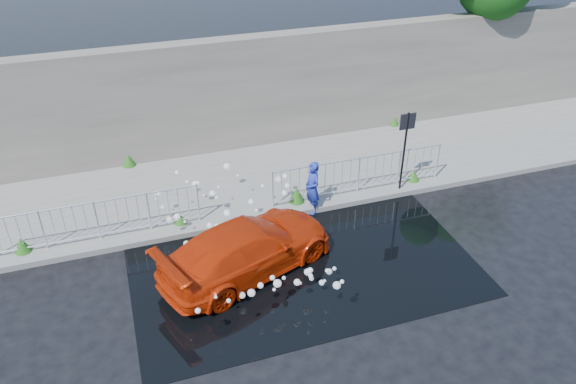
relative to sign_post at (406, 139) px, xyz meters
The scene contains 12 objects.
ground 5.50m from the sign_post, 143.57° to the right, with size 90.00×90.00×0.00m, color black.
pavement 4.90m from the sign_post, 155.66° to the left, with size 30.00×4.00×0.15m, color slate.
curb 4.51m from the sign_post, behind, with size 30.00×0.25×0.16m, color slate.
retaining_wall 5.87m from the sign_post, 135.69° to the left, with size 30.00×0.60×3.50m, color #5D594F.
puddle 4.59m from the sign_post, 150.42° to the right, with size 8.00×5.00×0.01m, color black.
sign_post is the anchor object (origin of this frame).
railing_left 8.26m from the sign_post, behind, with size 5.05×0.05×1.10m.
railing_right 1.57m from the sign_post, 168.23° to the left, with size 5.05×0.05×1.10m.
weeds 4.86m from the sign_post, 162.88° to the left, with size 12.17×3.93×0.44m.
water_spray 5.16m from the sign_post, 165.96° to the right, with size 3.62×5.73×1.03m.
red_car 5.42m from the sign_post, 159.18° to the right, with size 1.75×4.31×1.25m, color red.
person 2.87m from the sign_post, behind, with size 0.55×0.36×1.51m, color #2131A8.
Camera 1 is at (-3.09, -8.77, 8.63)m, focal length 35.00 mm.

